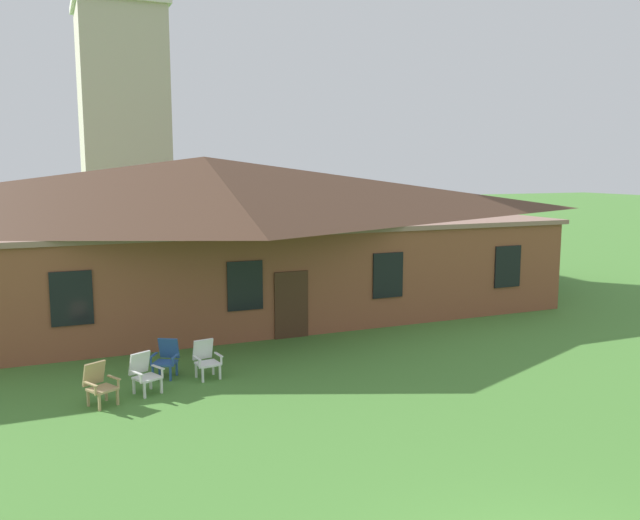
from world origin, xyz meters
The scene contains 6 objects.
brick_building centered at (0.00, 18.31, 2.89)m, with size 25.38×10.40×5.67m.
dome_tower centered at (-0.84, 35.33, 9.39)m, with size 5.18×5.18×20.42m.
lawn_chair_by_porch centered at (-4.51, 9.55, 0.50)m, with size 0.82×0.85×0.96m.
lawn_chair_near_door centered at (-3.47, 9.96, 0.50)m, with size 0.80×0.84×0.96m.
lawn_chair_left_end centered at (-2.77, 10.98, 0.50)m, with size 0.83×0.86×0.96m.
lawn_chair_middle centered at (-1.87, 10.51, 0.50)m, with size 0.71×0.74×0.96m.
Camera 1 is at (-5.39, -5.25, 5.29)m, focal length 36.42 mm.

